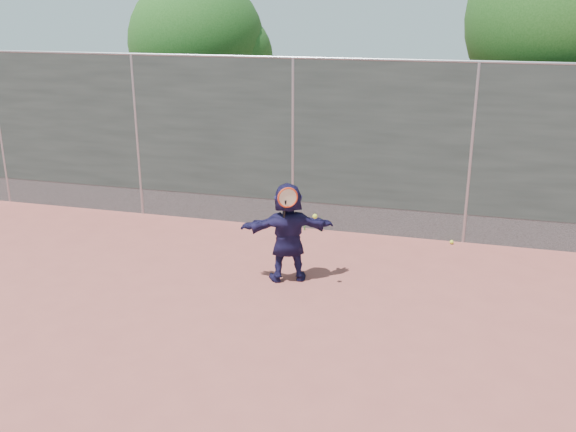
# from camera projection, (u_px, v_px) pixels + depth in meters

# --- Properties ---
(ground) EXTENTS (80.00, 80.00, 0.00)m
(ground) POSITION_uv_depth(u_px,v_px,m) (225.00, 312.00, 8.46)
(ground) COLOR #9E4C42
(ground) RESTS_ON ground
(player) EXTENTS (1.43, 0.90, 1.47)m
(player) POSITION_uv_depth(u_px,v_px,m) (288.00, 232.00, 9.23)
(player) COLOR #1A163D
(player) RESTS_ON ground
(ball_ground) EXTENTS (0.07, 0.07, 0.07)m
(ball_ground) POSITION_uv_depth(u_px,v_px,m) (452.00, 242.00, 10.82)
(ball_ground) COLOR #CADB30
(ball_ground) RESTS_ON ground
(fence) EXTENTS (20.00, 0.06, 3.03)m
(fence) POSITION_uv_depth(u_px,v_px,m) (293.00, 141.00, 11.16)
(fence) COLOR #38423D
(fence) RESTS_ON ground
(swing_action) EXTENTS (0.55, 0.17, 0.51)m
(swing_action) POSITION_uv_depth(u_px,v_px,m) (290.00, 201.00, 8.86)
(swing_action) COLOR red
(swing_action) RESTS_ON ground
(tree_left) EXTENTS (3.15, 3.00, 4.53)m
(tree_left) POSITION_uv_depth(u_px,v_px,m) (204.00, 47.00, 14.24)
(tree_left) COLOR #382314
(tree_left) RESTS_ON ground
(weed_clump) EXTENTS (0.68, 0.07, 0.30)m
(weed_clump) POSITION_uv_depth(u_px,v_px,m) (307.00, 223.00, 11.44)
(weed_clump) COLOR #387226
(weed_clump) RESTS_ON ground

